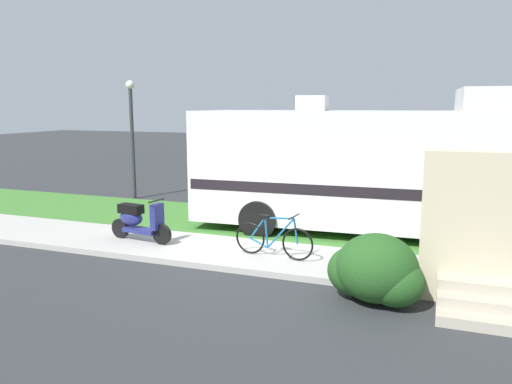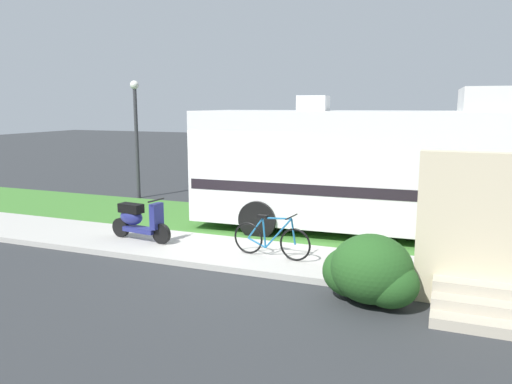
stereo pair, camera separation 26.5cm
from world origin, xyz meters
The scene contains 13 objects.
ground_plane centered at (0.00, 0.00, 0.00)m, with size 80.00×80.00×0.00m, color #2D3033.
sidewalk centered at (0.00, -1.20, 0.06)m, with size 24.00×2.00×0.12m.
grass_strip centered at (0.00, 1.50, 0.04)m, with size 24.00×3.40×0.08m.
motorhome_rv centered at (2.70, 1.63, 1.64)m, with size 7.95×3.00×3.45m.
scooter centered at (-1.78, -1.22, 0.58)m, with size 1.62×0.53×0.97m.
bicycle centered at (1.40, -1.33, 0.49)m, with size 1.67×0.52×0.88m.
pickup_truck_near centered at (1.77, 6.39, 0.99)m, with size 5.27×2.49×1.86m.
pickup_truck_far centered at (0.49, 9.12, 0.95)m, with size 5.77×2.35×1.76m.
porch_steps centered at (5.16, -2.29, 0.97)m, with size 2.00×1.26×2.40m.
bush_by_porch centered at (3.54, -2.69, 0.51)m, with size 1.54×1.15×1.09m.
bottle_green centered at (5.36, -0.96, 0.24)m, with size 0.07×0.07×0.27m.
bottle_spare centered at (4.35, -0.68, 0.25)m, with size 0.07×0.07×0.30m.
street_lamp_post centered at (-5.13, 3.60, 2.38)m, with size 0.28×0.28×3.87m.
Camera 2 is at (4.63, -10.25, 3.09)m, focal length 34.94 mm.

